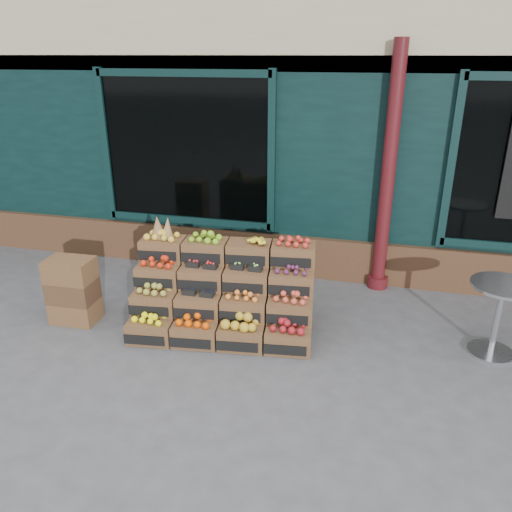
# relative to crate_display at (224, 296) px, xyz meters

# --- Properties ---
(ground) EXTENTS (60.00, 60.00, 0.00)m
(ground) POSITION_rel_crate_display_xyz_m (0.53, -0.49, -0.40)
(ground) COLOR #4B4B4E
(ground) RESTS_ON ground
(shop_facade) EXTENTS (12.00, 6.24, 4.80)m
(shop_facade) POSITION_rel_crate_display_xyz_m (0.53, 4.62, 2.00)
(shop_facade) COLOR black
(shop_facade) RESTS_ON ground
(crate_display) EXTENTS (2.15, 1.24, 1.28)m
(crate_display) POSITION_rel_crate_display_xyz_m (0.00, 0.00, 0.00)
(crate_display) COLOR brown
(crate_display) RESTS_ON ground
(spare_crates) EXTENTS (0.55, 0.39, 0.80)m
(spare_crates) POSITION_rel_crate_display_xyz_m (-1.79, -0.32, 0.01)
(spare_crates) COLOR brown
(spare_crates) RESTS_ON ground
(bistro_table) EXTENTS (0.66, 0.66, 0.83)m
(bistro_table) POSITION_rel_crate_display_xyz_m (2.97, 0.15, 0.12)
(bistro_table) COLOR #B3B6BA
(bistro_table) RESTS_ON ground
(shopkeeper) EXTENTS (0.85, 0.68, 2.03)m
(shopkeeper) POSITION_rel_crate_display_xyz_m (-1.09, 2.35, 0.62)
(shopkeeper) COLOR #1A5E21
(shopkeeper) RESTS_ON ground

